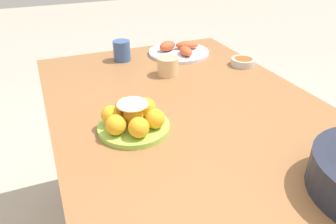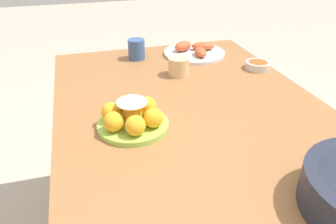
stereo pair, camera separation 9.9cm
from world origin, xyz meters
TOP-DOWN VIEW (x-y plane):
  - dining_table at (0.00, 0.00)m, footprint 1.48×0.90m
  - cake_plate at (-0.01, -0.22)m, footprint 0.21×0.21m
  - sauce_bowl at (-0.33, 0.38)m, footprint 0.10×0.10m
  - seafood_platter at (-0.57, 0.18)m, footprint 0.29×0.29m
  - cup_near at (-0.59, -0.09)m, footprint 0.08×0.08m
  - cup_far at (-0.36, 0.04)m, footprint 0.09×0.09m

SIDE VIEW (x-z plane):
  - dining_table at x=0.00m, z-range 0.29..1.06m
  - sauce_bowl at x=-0.33m, z-range 0.78..0.81m
  - seafood_platter at x=-0.57m, z-range 0.76..0.82m
  - cup_far at x=-0.36m, z-range 0.77..0.85m
  - cake_plate at x=-0.01m, z-range 0.76..0.86m
  - cup_near at x=-0.59m, z-range 0.77..0.86m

